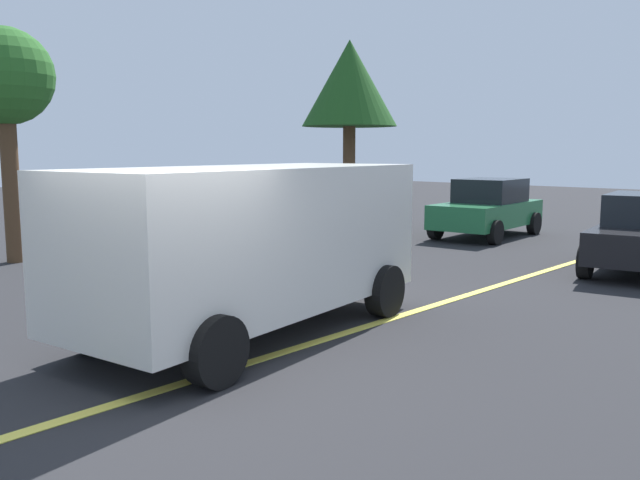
{
  "coord_description": "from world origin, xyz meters",
  "views": [
    {
      "loc": [
        -3.85,
        -5.52,
        2.4
      ],
      "look_at": [
        1.3,
        -0.75,
        1.45
      ],
      "focal_mm": 37.0,
      "sensor_mm": 36.0,
      "label": 1
    }
  ],
  "objects_px": {
    "tree_left_verge": "(350,85)",
    "tree_right_verge": "(5,81)",
    "white_van": "(254,238)",
    "car_green_behind_van": "(488,208)"
  },
  "relations": [
    {
      "from": "car_green_behind_van",
      "to": "white_van",
      "type": "bearing_deg",
      "value": -166.66
    },
    {
      "from": "car_green_behind_van",
      "to": "tree_right_verge",
      "type": "xyz_separation_m",
      "value": [
        -10.86,
        5.42,
        3.04
      ]
    },
    {
      "from": "car_green_behind_van",
      "to": "tree_right_verge",
      "type": "bearing_deg",
      "value": 153.47
    },
    {
      "from": "white_van",
      "to": "tree_right_verge",
      "type": "height_order",
      "value": "tree_right_verge"
    },
    {
      "from": "white_van",
      "to": "car_green_behind_van",
      "type": "relative_size",
      "value": 1.32
    },
    {
      "from": "tree_left_verge",
      "to": "tree_right_verge",
      "type": "xyz_separation_m",
      "value": [
        -8.29,
        2.48,
        -0.34
      ]
    },
    {
      "from": "tree_right_verge",
      "to": "car_green_behind_van",
      "type": "bearing_deg",
      "value": -26.53
    },
    {
      "from": "tree_left_verge",
      "to": "tree_right_verge",
      "type": "relative_size",
      "value": 1.09
    },
    {
      "from": "car_green_behind_van",
      "to": "tree_right_verge",
      "type": "distance_m",
      "value": 12.51
    },
    {
      "from": "car_green_behind_van",
      "to": "tree_right_verge",
      "type": "height_order",
      "value": "tree_right_verge"
    }
  ]
}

